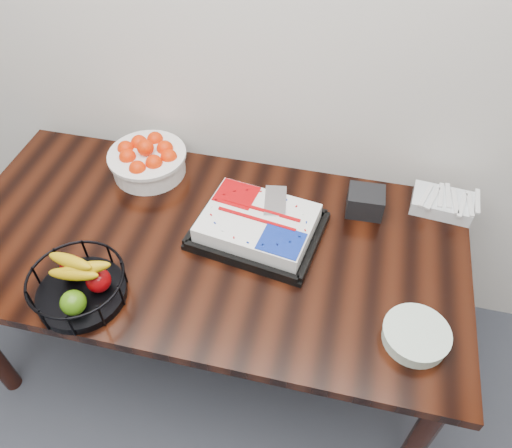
% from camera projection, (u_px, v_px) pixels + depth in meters
% --- Properties ---
extents(table, '(1.80, 0.90, 0.75)m').
position_uv_depth(table, '(208.00, 256.00, 1.81)').
color(table, black).
rests_on(table, ground).
extents(cake_tray, '(0.48, 0.40, 0.09)m').
position_uv_depth(cake_tray, '(258.00, 225.00, 1.74)').
color(cake_tray, black).
rests_on(cake_tray, table).
extents(tangerine_bowl, '(0.30, 0.30, 0.19)m').
position_uv_depth(tangerine_bowl, '(147.00, 156.00, 1.93)').
color(tangerine_bowl, white).
rests_on(tangerine_bowl, table).
extents(fruit_basket, '(0.30, 0.30, 0.16)m').
position_uv_depth(fruit_basket, '(78.00, 284.00, 1.54)').
color(fruit_basket, black).
rests_on(fruit_basket, table).
extents(plate_stack, '(0.20, 0.20, 0.05)m').
position_uv_depth(plate_stack, '(416.00, 336.00, 1.46)').
color(plate_stack, white).
rests_on(plate_stack, table).
extents(fork_bag, '(0.23, 0.16, 0.06)m').
position_uv_depth(fork_bag, '(442.00, 203.00, 1.83)').
color(fork_bag, silver).
rests_on(fork_bag, table).
extents(napkin_box, '(0.13, 0.12, 0.09)m').
position_uv_depth(napkin_box, '(365.00, 202.00, 1.81)').
color(napkin_box, black).
rests_on(napkin_box, table).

